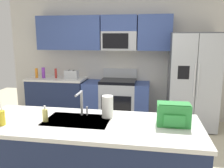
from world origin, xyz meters
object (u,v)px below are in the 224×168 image
Objects in this scene: bottle_purple at (43,73)px; soap_dispenser at (45,115)px; sink_faucet at (81,101)px; paper_towel_roll at (107,107)px; pepper_mill at (56,73)px; backpack at (174,114)px; toaster at (71,75)px; bottle_orange at (37,73)px; refrigerator at (192,81)px; range_oven at (116,101)px; drink_cup_yellow at (1,118)px.

soap_dispenser is (1.21, -2.48, -0.05)m from bottle_purple.
paper_towel_roll is at bearing -0.50° from sink_faucet.
backpack is at bearing -46.97° from pepper_mill.
toaster reaches higher than soap_dispenser.
bottle_orange is at bearing 131.41° from paper_towel_roll.
paper_towel_roll is at bearing -61.95° from toaster.
paper_towel_roll is at bearing -119.29° from refrigerator.
bottle_orange is at bearing 138.45° from backpack.
sink_faucet is (1.70, -2.26, 0.07)m from bottle_orange.
toaster is 0.37m from pepper_mill.
sink_faucet is at bearing 173.05° from backpack.
range_oven is 1.83m from bottle_orange.
bottle_orange is at bearing 176.14° from bottle_purple.
backpack is (1.89, -2.37, 0.03)m from toaster.
pepper_mill is 0.85× the size of paper_towel_roll.
bottle_orange is at bearing 179.44° from toaster.
range_oven is at bearing 81.72° from soap_dispenser.
soap_dispenser is at bearing 23.41° from drink_cup_yellow.
paper_towel_roll is (1.57, -2.30, 0.02)m from pepper_mill.
bottle_orange is 3.58m from backpack.
refrigerator is 2.82m from pepper_mill.
backpack is at bearing -6.95° from sink_faucet.
toaster is at bearing 111.92° from sink_faucet.
range_oven is 1.10m from toaster.
refrigerator is 10.88× the size of soap_dispenser.
range_oven is 2.66m from backpack.
bottle_purple is at bearing 136.78° from backpack.
drink_cup_yellow is at bearing -150.23° from sink_faucet.
refrigerator is 6.61× the size of toaster.
sink_faucet is at bearing 36.53° from soap_dispenser.
sink_faucet reaches higher than pepper_mill.
range_oven is 1.68m from bottle_purple.
backpack is at bearing -51.44° from toaster.
range_oven is 4.86× the size of toaster.
soap_dispenser is at bearing -159.08° from paper_towel_roll.
refrigerator is at bearing 55.26° from sink_faucet.
bottle_purple is (-0.63, -0.00, 0.02)m from toaster.
refrigerator reaches higher than range_oven.
bottle_purple is at bearing -179.70° from toaster.
pepper_mill is at bearing 5.70° from bottle_orange.
bottle_purple is 1.34× the size of soap_dispenser.
backpack reaches higher than bottle_orange.
drink_cup_yellow reaches higher than backpack.
refrigerator reaches higher than paper_towel_roll.
backpack reaches higher than soap_dispenser.
range_oven is at bearing 3.15° from toaster.
refrigerator is 5.78× the size of backpack.
drink_cup_yellow is 1.57× the size of soap_dispenser.
refrigerator is at bearing 49.43° from drink_cup_yellow.
refrigerator is 6.56× the size of sink_faucet.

